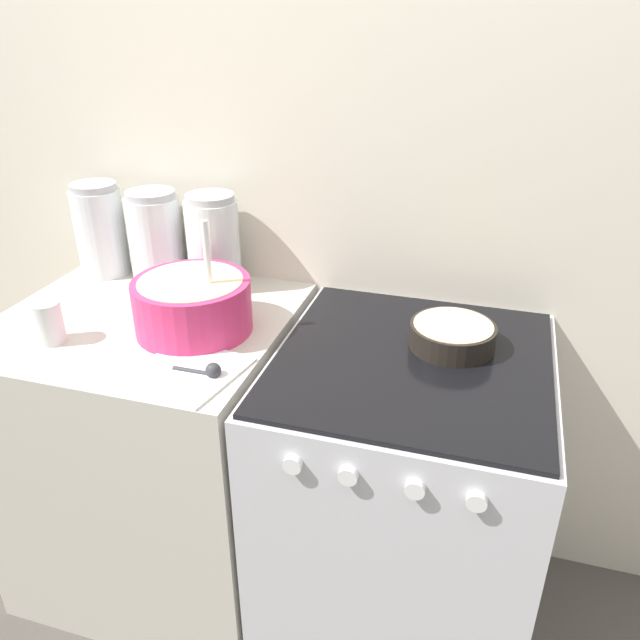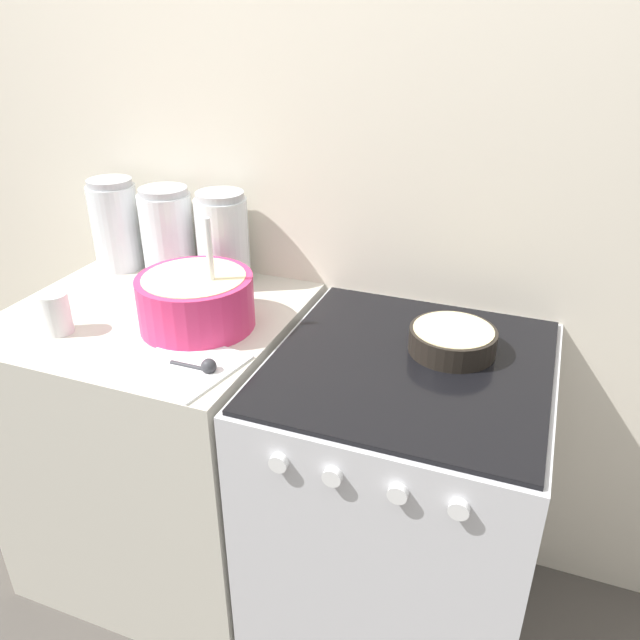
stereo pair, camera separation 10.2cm
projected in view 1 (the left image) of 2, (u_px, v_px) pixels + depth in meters
The scene contains 11 objects.
wall_back at pixel (319, 176), 1.74m from camera, with size 4.52×0.05×2.40m.
countertop_cabinet at pixel (161, 449), 1.87m from camera, with size 0.76×0.70×0.88m.
stove at pixel (402, 498), 1.68m from camera, with size 0.66×0.71×0.88m.
mixing_bowl at pixel (193, 302), 1.57m from camera, with size 0.30×0.30×0.30m.
baking_pan at pixel (452, 335), 1.51m from camera, with size 0.21×0.21×0.06m.
storage_jar_left at pixel (101, 235), 1.89m from camera, with size 0.15×0.15×0.28m.
storage_jar_middle at pixel (156, 243), 1.84m from camera, with size 0.16×0.16×0.27m.
storage_jar_right at pixel (214, 248), 1.80m from camera, with size 0.15×0.15×0.28m.
tin_can at pixel (48, 322), 1.52m from camera, with size 0.07×0.07×0.11m.
recipe_page at pixel (188, 371), 1.42m from camera, with size 0.27×0.27×0.01m.
measuring_spoon at pixel (208, 371), 1.40m from camera, with size 0.12×0.04×0.04m.
Camera 1 is at (0.50, -0.94, 1.64)m, focal length 35.00 mm.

